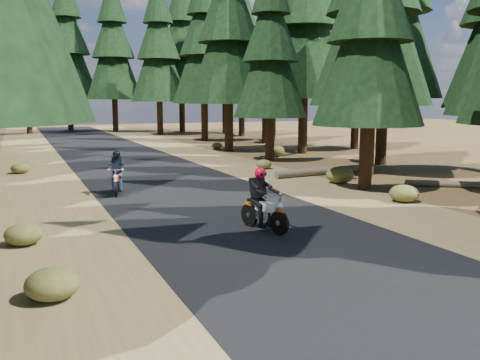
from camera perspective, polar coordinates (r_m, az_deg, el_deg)
name	(u,v)px	position (r m, az deg, el deg)	size (l,w,h in m)	color
ground	(265,235)	(12.62, 2.65, -5.88)	(120.00, 120.00, 0.00)	#4C311B
road	(198,199)	(17.16, -4.54, -2.01)	(6.00, 100.00, 0.01)	black
shoulder_l	(45,210)	(16.35, -20.05, -3.05)	(3.20, 100.00, 0.01)	brown
shoulder_r	(322,190)	(19.09, 8.69, -1.03)	(3.20, 100.00, 0.01)	brown
pine_forest	(107,16)	(32.85, -13.96, 16.60)	(34.59, 55.08, 16.32)	black
log_near	(326,171)	(22.96, 9.20, 0.97)	(0.32, 0.32, 5.06)	#4C4233
log_far	(469,185)	(20.95, 23.25, -0.45)	(0.24, 0.24, 4.44)	#4C4233
understory_shrubs	(216,178)	(19.90, -2.59, 0.25)	(17.02, 30.24, 0.68)	#474C1E
rider_lead	(264,210)	(12.91, 2.58, -3.21)	(0.94, 1.78, 1.52)	white
rider_follow	(117,180)	(18.33, -12.99, 0.00)	(0.88, 1.70, 1.45)	#97220A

